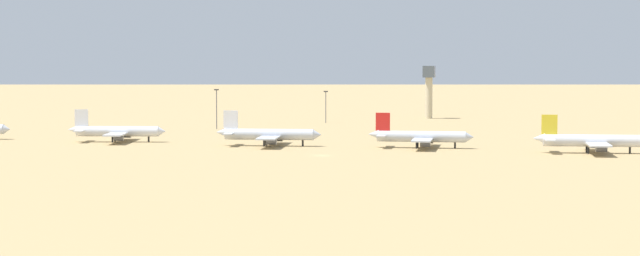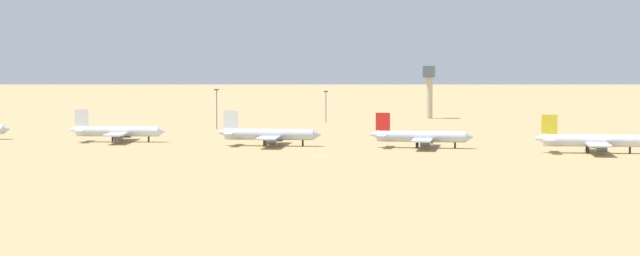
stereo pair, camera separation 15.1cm
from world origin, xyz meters
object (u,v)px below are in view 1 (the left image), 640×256
at_px(parked_jet_white_2, 268,134).
at_px(parked_jet_yellow_4, 591,141).
at_px(light_pole_mid, 326,104).
at_px(light_pole_west, 217,106).
at_px(parked_jet_white_1, 116,131).
at_px(parked_jet_red_3, 420,137).
at_px(control_tower, 429,87).

relative_size(parked_jet_white_2, parked_jet_yellow_4, 0.99).
bearing_deg(light_pole_mid, parked_jet_yellow_4, -48.91).
distance_m(parked_jet_white_2, light_pole_west, 81.77).
distance_m(parked_jet_white_1, parked_jet_red_3, 103.09).
bearing_deg(parked_jet_white_1, light_pole_mid, 56.65).
xyz_separation_m(parked_jet_yellow_4, light_pole_west, (-140.99, 76.44, 5.23)).
distance_m(parked_jet_red_3, light_pole_west, 112.23).
height_order(parked_jet_white_1, parked_jet_white_2, parked_jet_white_2).
bearing_deg(light_pole_west, parked_jet_yellow_4, -28.47).
height_order(parked_jet_red_3, parked_jet_yellow_4, parked_jet_yellow_4).
relative_size(control_tower, light_pole_mid, 1.75).
bearing_deg(light_pole_mid, parked_jet_white_2, -87.38).
xyz_separation_m(parked_jet_white_2, parked_jet_red_3, (49.09, 2.55, -0.11)).
distance_m(light_pole_west, light_pole_mid, 57.44).
bearing_deg(parked_jet_yellow_4, parked_jet_white_1, 170.70).
relative_size(parked_jet_red_3, control_tower, 1.42).
bearing_deg(parked_jet_white_2, parked_jet_red_3, -2.70).
bearing_deg(parked_jet_white_1, parked_jet_white_2, -15.12).
height_order(parked_jet_white_1, light_pole_mid, light_pole_mid).
relative_size(parked_jet_white_2, light_pole_west, 2.22).
relative_size(parked_jet_white_1, light_pole_mid, 2.47).
distance_m(parked_jet_white_1, parked_jet_yellow_4, 155.97).
xyz_separation_m(light_pole_west, light_pole_mid, (33.90, 46.36, -1.11)).
distance_m(parked_jet_red_3, parked_jet_yellow_4, 53.14).
bearing_deg(parked_jet_white_1, parked_jet_red_3, -11.32).
bearing_deg(parked_jet_yellow_4, control_tower, 107.06).
xyz_separation_m(parked_jet_red_3, parked_jet_yellow_4, (52.61, -7.48, 0.16)).
height_order(parked_jet_white_2, control_tower, control_tower).
bearing_deg(parked_jet_yellow_4, parked_jet_white_2, 171.48).
bearing_deg(light_pole_west, parked_jet_white_2, -61.22).
distance_m(parked_jet_white_2, control_tower, 160.54).
bearing_deg(parked_jet_white_2, control_tower, 72.16).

